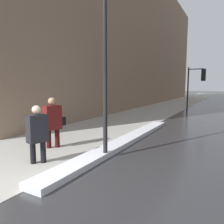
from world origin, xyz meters
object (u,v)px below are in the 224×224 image
object	(u,v)px
pedestrian_trailing	(53,120)
traffic_light_near	(198,80)
lamp_post	(105,44)
pedestrian_in_glasses	(37,132)

from	to	relation	value
pedestrian_trailing	traffic_light_near	bearing A→B (deg)	-175.43
lamp_post	pedestrian_in_glasses	bearing A→B (deg)	-137.29
lamp_post	traffic_light_near	distance (m)	12.82
lamp_post	pedestrian_trailing	distance (m)	2.94
pedestrian_in_glasses	pedestrian_trailing	world-z (taller)	pedestrian_trailing
lamp_post	pedestrian_in_glasses	size ratio (longest dim) A/B	3.44
traffic_light_near	pedestrian_in_glasses	world-z (taller)	traffic_light_near
lamp_post	traffic_light_near	xyz separation A→B (m)	(0.66, 12.79, -0.64)
traffic_light_near	pedestrian_trailing	distance (m)	13.10
traffic_light_near	pedestrian_in_glasses	bearing A→B (deg)	-94.20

